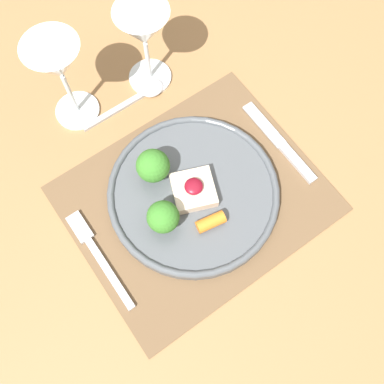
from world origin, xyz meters
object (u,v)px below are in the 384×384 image
fork (96,253)px  wine_glass_far (58,66)px  dinner_plate (189,193)px  spoon (141,95)px  wine_glass_near (144,32)px  knife (284,147)px

fork → wine_glass_far: bearing=66.0°
dinner_plate → spoon: (0.04, 0.21, -0.01)m
dinner_plate → wine_glass_far: bearing=105.0°
wine_glass_near → knife: bearing=-67.1°
wine_glass_far → fork: bearing=-113.5°
wine_glass_near → wine_glass_far: (-0.15, 0.02, 0.01)m
fork → spoon: (0.22, 0.21, -0.00)m
dinner_plate → wine_glass_near: 0.27m
fork → spoon: spoon is taller
wine_glass_far → spoon: bearing=-19.5°
knife → spoon: spoon is taller
spoon → wine_glass_near: size_ratio=1.00×
dinner_plate → fork: (-0.17, 0.01, -0.01)m
knife → wine_glass_near: wine_glass_near is taller
fork → spoon: bearing=42.9°
knife → wine_glass_far: bearing=134.3°
fork → wine_glass_near: (0.25, 0.23, 0.12)m
wine_glass_far → wine_glass_near: bearing=-6.1°
dinner_plate → knife: 0.19m
spoon → wine_glass_far: bearing=156.8°
knife → wine_glass_near: bearing=114.1°
dinner_plate → knife: dinner_plate is taller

